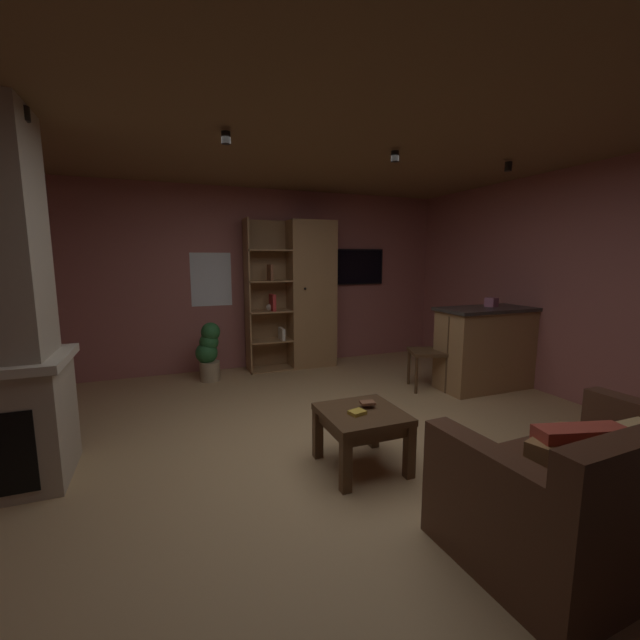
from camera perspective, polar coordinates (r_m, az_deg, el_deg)
name	(u,v)px	position (r m, az deg, el deg)	size (l,w,h in m)	color
floor	(338,454)	(3.49, 2.54, -18.46)	(5.85, 5.88, 0.02)	tan
wall_back	(255,280)	(5.94, -9.13, 5.68)	(5.97, 0.06, 2.56)	#9E5B56
wall_right	(598,288)	(5.09, 34.74, 3.77)	(0.06, 5.88, 2.56)	#9E5B56
ceiling	(340,120)	(3.26, 2.87, 26.42)	(5.85, 5.88, 0.02)	brown
window_pane_back	(211,279)	(5.81, -15.17, 5.56)	(0.55, 0.01, 0.74)	white
bookshelf_cabinet	(306,295)	(5.88, -2.03, 3.51)	(1.29, 0.41, 2.12)	#997047
kitchen_bar_counter	(492,347)	(5.39, 23.20, -3.56)	(1.42, 0.58, 1.00)	#997047
tissue_box	(491,302)	(5.35, 23.12, 2.33)	(0.12, 0.12, 0.11)	#995972
leather_couch	(591,495)	(2.81, 34.06, -19.86)	(1.58, 0.96, 0.84)	#4C2D1E
coffee_table	(362,423)	(3.15, 5.93, -14.26)	(0.59, 0.60, 0.45)	#4C331E
table_book_0	(357,412)	(3.05, 5.29, -12.91)	(0.12, 0.09, 0.03)	gold
table_book_1	(368,403)	(3.18, 6.75, -11.58)	(0.11, 0.08, 0.02)	brown
dining_chair	(435,346)	(5.08, 15.94, -3.61)	(0.54, 0.54, 0.92)	#4C331E
potted_floor_plant	(209,351)	(5.45, -15.49, -4.19)	(0.33, 0.30, 0.76)	#9E896B
wall_mounted_tv	(354,267)	(6.40, 4.88, 7.52)	(0.98, 0.06, 0.55)	black
track_light_spot_0	(24,114)	(3.44, -36.43, 22.46)	(0.07, 0.07, 0.09)	black
track_light_spot_1	(226,138)	(3.44, -13.19, 23.84)	(0.07, 0.07, 0.09)	black
track_light_spot_2	(395,156)	(3.97, 10.58, 21.84)	(0.07, 0.07, 0.09)	black
track_light_spot_3	(508,167)	(4.70, 25.13, 19.08)	(0.07, 0.07, 0.09)	black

